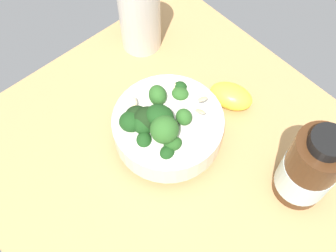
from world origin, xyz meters
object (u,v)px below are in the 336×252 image
at_px(lemon_wedge, 231,96).
at_px(bottle_short, 140,13).
at_px(bottle_tall, 309,169).
at_px(bowl_of_broccoli, 165,126).

bearing_deg(lemon_wedge, bottle_short, -173.22).
height_order(bottle_tall, bottle_short, bottle_short).
xyz_separation_m(lemon_wedge, bottle_tall, (0.17, -0.04, 0.05)).
distance_m(lemon_wedge, bottle_tall, 0.18).
distance_m(bottle_tall, bottle_short, 0.38).
bearing_deg(bowl_of_broccoli, bottle_short, 150.35).
bearing_deg(bottle_short, bowl_of_broccoli, -29.65).
xyz_separation_m(bowl_of_broccoli, lemon_wedge, (0.02, 0.13, -0.02)).
relative_size(lemon_wedge, bottle_tall, 0.49).
bearing_deg(lemon_wedge, bottle_tall, -12.16).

